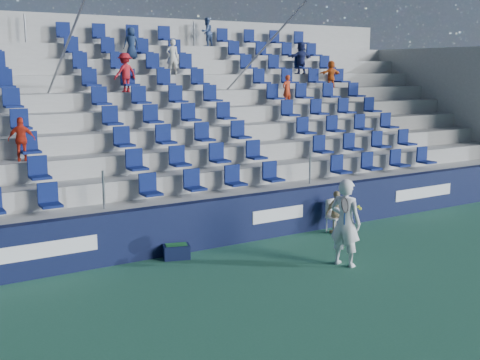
# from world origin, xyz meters

# --- Properties ---
(ground) EXTENTS (70.00, 70.00, 0.00)m
(ground) POSITION_xyz_m (0.00, 0.00, 0.00)
(ground) COLOR #2B654A
(ground) RESTS_ON ground
(sponsor_wall) EXTENTS (24.00, 0.32, 1.20)m
(sponsor_wall) POSITION_xyz_m (0.00, 3.15, 0.60)
(sponsor_wall) COLOR #0F1537
(sponsor_wall) RESTS_ON ground
(grandstand) EXTENTS (24.00, 8.17, 6.63)m
(grandstand) POSITION_xyz_m (-0.00, 8.24, 2.14)
(grandstand) COLOR #A9A9A4
(grandstand) RESTS_ON ground
(tennis_player) EXTENTS (0.76, 0.86, 2.00)m
(tennis_player) POSITION_xyz_m (1.46, 0.31, 1.00)
(tennis_player) COLOR silver
(tennis_player) RESTS_ON ground
(line_judge_chair) EXTENTS (0.45, 0.46, 0.91)m
(line_judge_chair) POSITION_xyz_m (3.08, 2.64, 0.52)
(line_judge_chair) COLOR white
(line_judge_chair) RESTS_ON ground
(line_judge) EXTENTS (0.70, 0.33, 1.17)m
(line_judge) POSITION_xyz_m (3.08, 2.50, 0.59)
(line_judge) COLOR tan
(line_judge) RESTS_ON ground
(ball_bin) EXTENTS (0.70, 0.56, 0.34)m
(ball_bin) POSITION_xyz_m (-1.58, 2.75, 0.19)
(ball_bin) COLOR #10183C
(ball_bin) RESTS_ON ground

